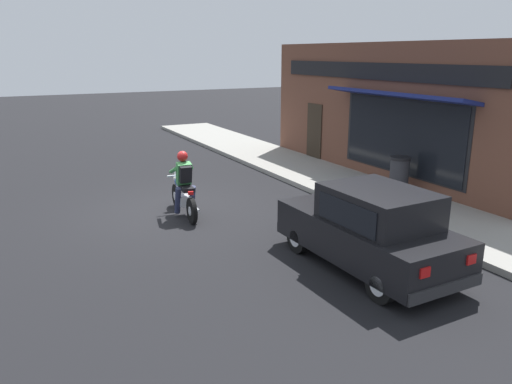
% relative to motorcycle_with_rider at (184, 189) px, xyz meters
% --- Properties ---
extents(ground_plane, '(80.00, 80.00, 0.00)m').
position_rel_motorcycle_with_rider_xyz_m(ground_plane, '(-0.16, 0.52, -0.68)').
color(ground_plane, black).
extents(sidewalk_curb, '(2.60, 22.00, 0.14)m').
position_rel_motorcycle_with_rider_xyz_m(sidewalk_curb, '(5.18, 3.52, -0.61)').
color(sidewalk_curb, gray).
rests_on(sidewalk_curb, ground).
extents(storefront_building, '(1.25, 11.06, 4.20)m').
position_rel_motorcycle_with_rider_xyz_m(storefront_building, '(6.71, 0.83, 1.43)').
color(storefront_building, brown).
rests_on(storefront_building, ground).
extents(motorcycle_with_rider, '(0.59, 2.02, 1.62)m').
position_rel_motorcycle_with_rider_xyz_m(motorcycle_with_rider, '(0.00, 0.00, 0.00)').
color(motorcycle_with_rider, black).
rests_on(motorcycle_with_rider, ground).
extents(car_hatchback, '(1.72, 3.81, 1.57)m').
position_rel_motorcycle_with_rider_xyz_m(car_hatchback, '(1.97, -4.57, 0.09)').
color(car_hatchback, black).
rests_on(car_hatchback, ground).
extents(trash_bin, '(0.56, 0.56, 0.98)m').
position_rel_motorcycle_with_rider_xyz_m(trash_bin, '(5.92, -1.12, -0.04)').
color(trash_bin, '#2D2D33').
rests_on(trash_bin, sidewalk_curb).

